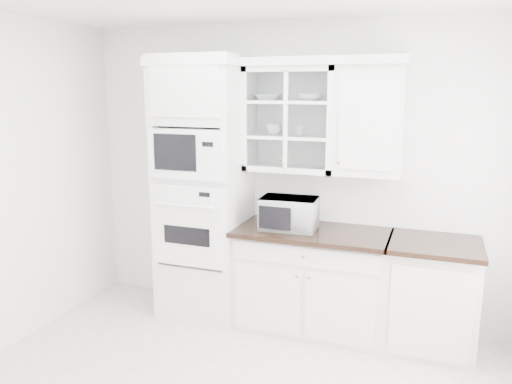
% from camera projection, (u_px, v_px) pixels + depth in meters
% --- Properties ---
extents(room_shell, '(4.00, 3.50, 2.70)m').
position_uv_depth(room_shell, '(238.00, 140.00, 3.29)').
color(room_shell, white).
rests_on(room_shell, ground).
extents(oven_column, '(0.76, 0.68, 2.40)m').
position_uv_depth(oven_column, '(203.00, 190.00, 4.57)').
color(oven_column, silver).
rests_on(oven_column, ground).
extents(base_cabinet_run, '(1.32, 0.67, 0.92)m').
position_uv_depth(base_cabinet_run, '(312.00, 279.00, 4.40)').
color(base_cabinet_run, silver).
rests_on(base_cabinet_run, ground).
extents(extra_base_cabinet, '(0.72, 0.67, 0.92)m').
position_uv_depth(extra_base_cabinet, '(431.00, 295.00, 4.07)').
color(extra_base_cabinet, silver).
rests_on(extra_base_cabinet, ground).
extents(upper_cabinet_glass, '(0.80, 0.33, 0.90)m').
position_uv_depth(upper_cabinet_glass, '(291.00, 119.00, 4.33)').
color(upper_cabinet_glass, silver).
rests_on(upper_cabinet_glass, room_shell).
extents(upper_cabinet_solid, '(0.55, 0.33, 0.90)m').
position_uv_depth(upper_cabinet_solid, '(370.00, 121.00, 4.10)').
color(upper_cabinet_solid, silver).
rests_on(upper_cabinet_solid, room_shell).
extents(crown_molding, '(2.14, 0.38, 0.07)m').
position_uv_depth(crown_molding, '(279.00, 62.00, 4.25)').
color(crown_molding, white).
rests_on(crown_molding, room_shell).
extents(countertop_microwave, '(0.50, 0.43, 0.28)m').
position_uv_depth(countertop_microwave, '(289.00, 213.00, 4.31)').
color(countertop_microwave, white).
rests_on(countertop_microwave, base_cabinet_run).
extents(bowl_a, '(0.30, 0.30, 0.06)m').
position_uv_depth(bowl_a, '(267.00, 97.00, 4.36)').
color(bowl_a, white).
rests_on(bowl_a, upper_cabinet_glass).
extents(bowl_b, '(0.25, 0.25, 0.06)m').
position_uv_depth(bowl_b, '(310.00, 97.00, 4.24)').
color(bowl_b, white).
rests_on(bowl_b, upper_cabinet_glass).
extents(cup_a, '(0.15, 0.15, 0.10)m').
position_uv_depth(cup_a, '(274.00, 129.00, 4.40)').
color(cup_a, white).
rests_on(cup_a, upper_cabinet_glass).
extents(cup_b, '(0.11, 0.11, 0.08)m').
position_uv_depth(cup_b, '(299.00, 131.00, 4.34)').
color(cup_b, white).
rests_on(cup_b, upper_cabinet_glass).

